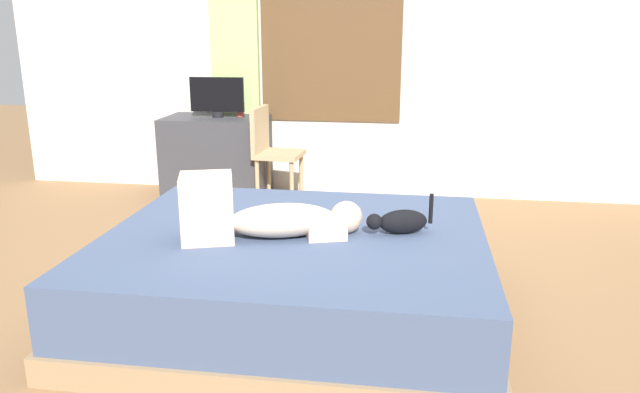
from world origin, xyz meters
name	(u,v)px	position (x,y,z in m)	size (l,w,h in m)	color
ground_plane	(297,311)	(0.00, 0.00, 0.00)	(16.00, 16.00, 0.00)	olive
back_wall_with_window	(349,34)	(0.00, 2.56, 1.45)	(6.40, 0.14, 2.90)	silver
bed	(296,275)	(0.00, -0.03, 0.23)	(2.05, 1.76, 0.47)	#997A56
person_lying	(263,216)	(-0.15, -0.11, 0.58)	(0.93, 0.50, 0.34)	#CCB299
cat	(400,221)	(0.55, 0.05, 0.53)	(0.35, 0.18, 0.21)	black
desk	(217,158)	(-1.15, 2.17, 0.37)	(0.90, 0.56, 0.74)	#38383D
tv_monitor	(217,97)	(-1.12, 2.17, 0.92)	(0.48, 0.10, 0.35)	black
cup	(240,112)	(-0.93, 2.24, 0.78)	(0.07, 0.07, 0.09)	#B23D38
chair_by_desk	(271,149)	(-0.60, 1.98, 0.51)	(0.41, 0.41, 0.86)	tan
curtain_left	(235,48)	(-1.03, 2.45, 1.33)	(0.44, 0.06, 2.65)	#ADCC75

